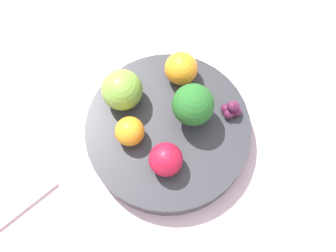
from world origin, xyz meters
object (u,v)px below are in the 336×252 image
(broccoli, at_px, (193,105))
(orange_front, at_px, (130,131))
(grape_cluster, at_px, (232,109))
(apple_red, at_px, (122,90))
(apple_green, at_px, (166,159))
(orange_back, at_px, (181,68))
(bowl, at_px, (168,132))
(napkin, at_px, (1,174))

(broccoli, relative_size, orange_front, 1.70)
(broccoli, height_order, grape_cluster, broccoli)
(apple_red, xyz_separation_m, apple_green, (-0.10, 0.06, -0.01))
(apple_red, height_order, apple_green, apple_red)
(orange_back, bearing_deg, apple_green, 106.32)
(apple_green, distance_m, orange_back, 0.14)
(bowl, bearing_deg, grape_cluster, -139.01)
(orange_front, xyz_separation_m, napkin, (0.15, 0.12, -0.05))
(broccoli, distance_m, apple_green, 0.08)
(apple_red, bearing_deg, orange_back, -131.20)
(apple_red, relative_size, grape_cluster, 1.97)
(orange_front, bearing_deg, apple_red, -53.10)
(orange_front, bearing_deg, bowl, -142.17)
(orange_front, relative_size, napkin, 0.25)
(grape_cluster, bearing_deg, napkin, 39.61)
(bowl, xyz_separation_m, grape_cluster, (-0.07, -0.06, 0.03))
(apple_green, xyz_separation_m, napkin, (0.21, 0.11, -0.05))
(grape_cluster, height_order, napkin, grape_cluster)
(apple_green, xyz_separation_m, grape_cluster, (-0.05, -0.11, -0.01))
(apple_red, bearing_deg, broccoli, -169.92)
(orange_front, bearing_deg, orange_back, -101.71)
(apple_green, relative_size, orange_front, 1.13)
(apple_red, xyz_separation_m, napkin, (0.12, 0.17, -0.06))
(bowl, relative_size, orange_front, 5.74)
(orange_back, distance_m, napkin, 0.30)
(apple_red, relative_size, apple_green, 1.26)
(grape_cluster, distance_m, napkin, 0.35)
(broccoli, xyz_separation_m, grape_cluster, (-0.05, -0.03, -0.03))
(apple_green, bearing_deg, grape_cluster, -114.88)
(bowl, xyz_separation_m, broccoli, (-0.02, -0.03, 0.06))
(orange_front, distance_m, grape_cluster, 0.15)
(orange_front, height_order, grape_cluster, orange_front)
(apple_red, relative_size, napkin, 0.36)
(apple_red, height_order, grape_cluster, apple_red)
(apple_green, bearing_deg, bowl, -67.78)
(broccoli, bearing_deg, napkin, 41.30)
(apple_red, distance_m, orange_back, 0.09)
(apple_green, bearing_deg, napkin, 26.98)
(broccoli, xyz_separation_m, apple_green, (0.00, 0.08, -0.02))
(orange_front, relative_size, orange_back, 0.86)
(orange_back, bearing_deg, bowl, 102.68)
(napkin, bearing_deg, apple_red, -123.82)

